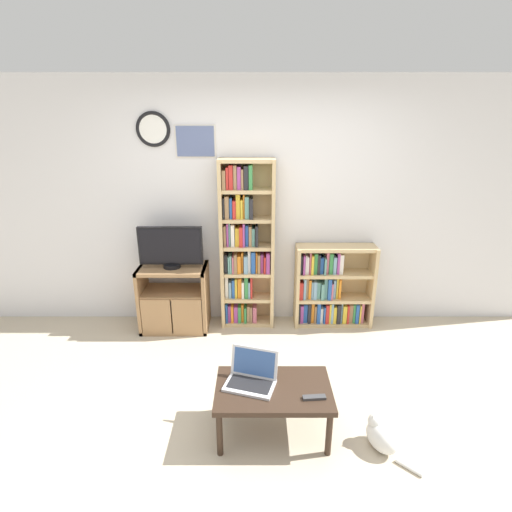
% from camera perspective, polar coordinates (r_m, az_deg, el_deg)
% --- Properties ---
extents(ground_plane, '(18.00, 18.00, 0.00)m').
position_cam_1_polar(ground_plane, '(3.28, 1.12, -23.28)').
color(ground_plane, '#BCAD93').
extents(wall_back, '(6.62, 0.09, 2.60)m').
position_cam_1_polar(wall_back, '(4.27, 0.80, 7.18)').
color(wall_back, silver).
rests_on(wall_back, ground_plane).
extents(tv_stand, '(0.72, 0.42, 0.71)m').
position_cam_1_polar(tv_stand, '(4.41, -11.37, -5.92)').
color(tv_stand, '#9E754C').
rests_on(tv_stand, ground_plane).
extents(television, '(0.66, 0.18, 0.44)m').
position_cam_1_polar(television, '(4.19, -11.86, 1.25)').
color(television, black).
rests_on(television, tv_stand).
extents(bookshelf_tall, '(0.57, 0.25, 1.82)m').
position_cam_1_polar(bookshelf_tall, '(4.23, -1.40, 1.28)').
color(bookshelf_tall, tan).
rests_on(bookshelf_tall, ground_plane).
extents(bookshelf_short, '(0.85, 0.26, 0.91)m').
position_cam_1_polar(bookshelf_short, '(4.47, 10.63, -4.60)').
color(bookshelf_short, tan).
rests_on(bookshelf_short, ground_plane).
extents(coffee_table, '(0.83, 0.51, 0.39)m').
position_cam_1_polar(coffee_table, '(3.03, 2.70, -18.96)').
color(coffee_table, '#332319').
rests_on(coffee_table, ground_plane).
extents(laptop, '(0.41, 0.35, 0.24)m').
position_cam_1_polar(laptop, '(3.01, -0.42, -16.72)').
color(laptop, silver).
rests_on(laptop, coffee_table).
extents(remote_near_laptop, '(0.16, 0.06, 0.02)m').
position_cam_1_polar(remote_near_laptop, '(2.93, 8.53, -19.38)').
color(remote_near_laptop, '#38383A').
rests_on(remote_near_laptop, coffee_table).
extents(cat, '(0.35, 0.40, 0.25)m').
position_cam_1_polar(cat, '(3.19, 17.58, -23.25)').
color(cat, white).
rests_on(cat, ground_plane).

